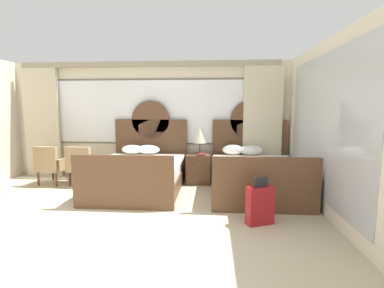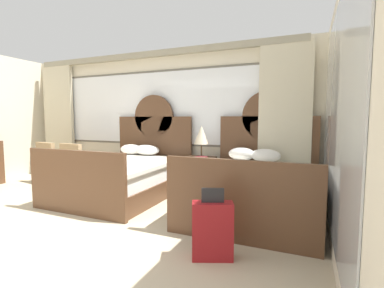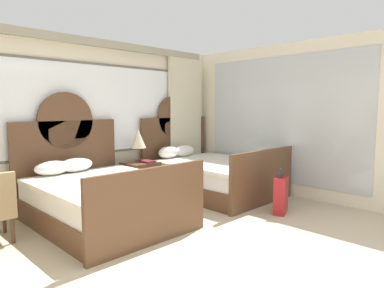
{
  "view_description": "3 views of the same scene",
  "coord_description": "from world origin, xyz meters",
  "px_view_note": "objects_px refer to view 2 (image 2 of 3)",
  "views": [
    {
      "loc": [
        1.49,
        -2.58,
        1.67
      ],
      "look_at": [
        1.11,
        2.49,
        0.99
      ],
      "focal_mm": 26.33,
      "sensor_mm": 36.0,
      "label": 1
    },
    {
      "loc": [
        2.96,
        -1.07,
        1.33
      ],
      "look_at": [
        1.5,
        2.4,
        0.98
      ],
      "focal_mm": 25.8,
      "sensor_mm": 36.0,
      "label": 2
    },
    {
      "loc": [
        -2.32,
        -1.29,
        1.58
      ],
      "look_at": [
        1.57,
        2.62,
        0.99
      ],
      "focal_mm": 32.09,
      "sensor_mm": 36.0,
      "label": 3
    }
  ],
  "objects_px": {
    "bed_near_window": "(125,174)",
    "armchair_by_window_centre": "(53,160)",
    "nightstand_between_beds": "(199,175)",
    "table_lamp_on_nightstand": "(201,135)",
    "book_on_nightstand": "(200,158)",
    "suitcase_on_floor": "(213,230)",
    "bed_near_mirror": "(256,187)",
    "armchair_by_window_left": "(78,162)"
  },
  "relations": [
    {
      "from": "suitcase_on_floor",
      "to": "armchair_by_window_left",
      "type": "bearing_deg",
      "value": 152.92
    },
    {
      "from": "table_lamp_on_nightstand",
      "to": "suitcase_on_floor",
      "type": "distance_m",
      "value": 2.55
    },
    {
      "from": "table_lamp_on_nightstand",
      "to": "bed_near_window",
      "type": "bearing_deg",
      "value": -148.51
    },
    {
      "from": "table_lamp_on_nightstand",
      "to": "suitcase_on_floor",
      "type": "height_order",
      "value": "table_lamp_on_nightstand"
    },
    {
      "from": "bed_near_window",
      "to": "nightstand_between_beds",
      "type": "bearing_deg",
      "value": 29.12
    },
    {
      "from": "table_lamp_on_nightstand",
      "to": "book_on_nightstand",
      "type": "height_order",
      "value": "table_lamp_on_nightstand"
    },
    {
      "from": "nightstand_between_beds",
      "to": "book_on_nightstand",
      "type": "bearing_deg",
      "value": -57.31
    },
    {
      "from": "bed_near_window",
      "to": "armchair_by_window_centre",
      "type": "height_order",
      "value": "bed_near_window"
    },
    {
      "from": "bed_near_window",
      "to": "suitcase_on_floor",
      "type": "distance_m",
      "value": 2.62
    },
    {
      "from": "nightstand_between_beds",
      "to": "suitcase_on_floor",
      "type": "height_order",
      "value": "suitcase_on_floor"
    },
    {
      "from": "nightstand_between_beds",
      "to": "table_lamp_on_nightstand",
      "type": "xyz_separation_m",
      "value": [
        0.02,
        0.08,
        0.71
      ]
    },
    {
      "from": "armchair_by_window_left",
      "to": "suitcase_on_floor",
      "type": "relative_size",
      "value": 1.24
    },
    {
      "from": "nightstand_between_beds",
      "to": "book_on_nightstand",
      "type": "distance_m",
      "value": 0.36
    },
    {
      "from": "table_lamp_on_nightstand",
      "to": "bed_near_mirror",
      "type": "bearing_deg",
      "value": -32.68
    },
    {
      "from": "armchair_by_window_centre",
      "to": "book_on_nightstand",
      "type": "bearing_deg",
      "value": 5.25
    },
    {
      "from": "bed_near_mirror",
      "to": "nightstand_between_beds",
      "type": "height_order",
      "value": "bed_near_mirror"
    },
    {
      "from": "nightstand_between_beds",
      "to": "book_on_nightstand",
      "type": "height_order",
      "value": "book_on_nightstand"
    },
    {
      "from": "nightstand_between_beds",
      "to": "book_on_nightstand",
      "type": "relative_size",
      "value": 2.45
    },
    {
      "from": "table_lamp_on_nightstand",
      "to": "suitcase_on_floor",
      "type": "bearing_deg",
      "value": -66.57
    },
    {
      "from": "bed_near_window",
      "to": "bed_near_mirror",
      "type": "bearing_deg",
      "value": -0.07
    },
    {
      "from": "armchair_by_window_centre",
      "to": "suitcase_on_floor",
      "type": "height_order",
      "value": "armchair_by_window_centre"
    },
    {
      "from": "table_lamp_on_nightstand",
      "to": "book_on_nightstand",
      "type": "relative_size",
      "value": 2.19
    },
    {
      "from": "nightstand_between_beds",
      "to": "suitcase_on_floor",
      "type": "xyz_separation_m",
      "value": [
        0.99,
        -2.16,
        -0.04
      ]
    },
    {
      "from": "armchair_by_window_centre",
      "to": "suitcase_on_floor",
      "type": "relative_size",
      "value": 1.24
    },
    {
      "from": "table_lamp_on_nightstand",
      "to": "book_on_nightstand",
      "type": "distance_m",
      "value": 0.42
    },
    {
      "from": "armchair_by_window_left",
      "to": "armchair_by_window_centre",
      "type": "xyz_separation_m",
      "value": [
        -0.68,
        0.0,
        0.0
      ]
    },
    {
      "from": "bed_near_mirror",
      "to": "suitcase_on_floor",
      "type": "relative_size",
      "value": 3.16
    },
    {
      "from": "armchair_by_window_left",
      "to": "armchair_by_window_centre",
      "type": "distance_m",
      "value": 0.68
    },
    {
      "from": "bed_near_window",
      "to": "suitcase_on_floor",
      "type": "bearing_deg",
      "value": -35.67
    },
    {
      "from": "bed_near_mirror",
      "to": "armchair_by_window_left",
      "type": "distance_m",
      "value": 3.6
    },
    {
      "from": "book_on_nightstand",
      "to": "suitcase_on_floor",
      "type": "relative_size",
      "value": 0.38
    },
    {
      "from": "armchair_by_window_left",
      "to": "suitcase_on_floor",
      "type": "bearing_deg",
      "value": -27.08
    },
    {
      "from": "bed_near_window",
      "to": "armchair_by_window_centre",
      "type": "bearing_deg",
      "value": 173.3
    },
    {
      "from": "bed_near_window",
      "to": "armchair_by_window_centre",
      "type": "xyz_separation_m",
      "value": [
        -2.0,
        0.24,
        0.09
      ]
    },
    {
      "from": "table_lamp_on_nightstand",
      "to": "armchair_by_window_left",
      "type": "xyz_separation_m",
      "value": [
        -2.48,
        -0.47,
        -0.58
      ]
    },
    {
      "from": "table_lamp_on_nightstand",
      "to": "suitcase_on_floor",
      "type": "relative_size",
      "value": 0.83
    },
    {
      "from": "book_on_nightstand",
      "to": "armchair_by_window_left",
      "type": "bearing_deg",
      "value": -173.33
    },
    {
      "from": "nightstand_between_beds",
      "to": "table_lamp_on_nightstand",
      "type": "distance_m",
      "value": 0.72
    },
    {
      "from": "bed_near_mirror",
      "to": "nightstand_between_beds",
      "type": "distance_m",
      "value": 1.3
    },
    {
      "from": "armchair_by_window_left",
      "to": "armchair_by_window_centre",
      "type": "height_order",
      "value": "same"
    },
    {
      "from": "bed_near_window",
      "to": "armchair_by_window_left",
      "type": "height_order",
      "value": "bed_near_window"
    },
    {
      "from": "bed_near_window",
      "to": "nightstand_between_beds",
      "type": "height_order",
      "value": "bed_near_window"
    }
  ]
}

